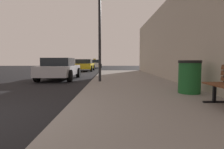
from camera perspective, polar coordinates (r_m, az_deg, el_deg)
The scene contains 6 objects.
sidewalk at distance 3.57m, azimuth 17.42°, elevation -12.88°, with size 4.00×32.00×0.15m, color gray.
trash_bin at distance 6.09m, azimuth 22.02°, elevation -0.60°, with size 0.66×0.66×0.97m.
street_lamp at distance 9.16m, azimuth -3.71°, elevation 16.79°, with size 0.36×0.36×4.34m.
car_silver at distance 11.74m, azimuth -15.26°, elevation 1.70°, with size 1.93×4.22×1.27m.
car_yellow at distance 21.12m, azimuth -8.22°, elevation 2.80°, with size 2.01×4.27×1.27m.
car_white at distance 29.04m, azimuth -5.19°, elevation 3.17°, with size 2.00×4.38×1.43m.
Camera 1 is at (2.93, -3.25, 1.11)m, focal length 30.79 mm.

